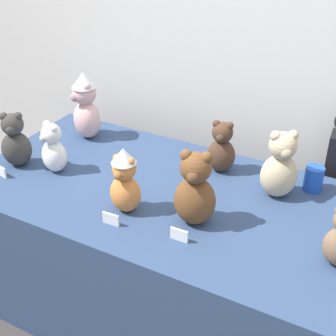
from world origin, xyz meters
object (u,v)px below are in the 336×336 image
at_px(teddy_bear_snow, 53,149).
at_px(party_cup_blue, 314,179).
at_px(display_table, 168,255).
at_px(teddy_bear_ginger, 125,181).
at_px(teddy_bear_cocoa, 221,148).
at_px(teddy_bear_chestnut, 195,191).
at_px(teddy_bear_blush, 86,106).
at_px(teddy_bear_charcoal, 15,141).
at_px(teddy_bear_sand, 280,166).

bearing_deg(teddy_bear_snow, party_cup_blue, 37.11).
relative_size(display_table, teddy_bear_ginger, 6.23).
bearing_deg(teddy_bear_cocoa, teddy_bear_chestnut, -90.89).
bearing_deg(teddy_bear_blush, teddy_bear_charcoal, -73.36).
distance_m(teddy_bear_chestnut, teddy_bear_snow, 0.73).
height_order(teddy_bear_ginger, party_cup_blue, teddy_bear_ginger).
xyz_separation_m(teddy_bear_cocoa, teddy_bear_snow, (-0.67, -0.36, -0.00)).
relative_size(teddy_bear_blush, party_cup_blue, 3.16).
xyz_separation_m(teddy_bear_ginger, party_cup_blue, (0.63, 0.51, -0.08)).
xyz_separation_m(display_table, party_cup_blue, (0.54, 0.31, 0.41)).
distance_m(teddy_bear_sand, teddy_bear_chestnut, 0.40).
bearing_deg(teddy_bear_chestnut, teddy_bear_cocoa, 84.12).
bearing_deg(display_table, teddy_bear_snow, -171.06).
height_order(teddy_bear_sand, teddy_bear_snow, teddy_bear_sand).
height_order(teddy_bear_charcoal, party_cup_blue, teddy_bear_charcoal).
height_order(teddy_bear_cocoa, teddy_bear_charcoal, teddy_bear_charcoal).
distance_m(display_table, teddy_bear_sand, 0.68).
height_order(teddy_bear_blush, teddy_bear_charcoal, teddy_bear_blush).
height_order(teddy_bear_cocoa, teddy_bear_sand, teddy_bear_sand).
height_order(display_table, teddy_bear_charcoal, teddy_bear_charcoal).
bearing_deg(teddy_bear_blush, teddy_bear_chestnut, 6.14).
bearing_deg(teddy_bear_blush, teddy_bear_ginger, -8.42).
height_order(teddy_bear_cocoa, party_cup_blue, teddy_bear_cocoa).
relative_size(display_table, teddy_bear_snow, 7.29).
height_order(teddy_bear_ginger, teddy_bear_snow, teddy_bear_ginger).
height_order(teddy_bear_snow, teddy_bear_charcoal, teddy_bear_charcoal).
relative_size(teddy_bear_ginger, party_cup_blue, 2.57).
xyz_separation_m(teddy_bear_sand, teddy_bear_snow, (-0.95, -0.28, -0.03)).
relative_size(teddy_bear_sand, party_cup_blue, 2.75).
height_order(display_table, teddy_bear_ginger, teddy_bear_ginger).
relative_size(teddy_bear_cocoa, teddy_bear_snow, 1.03).
height_order(teddy_bear_sand, teddy_bear_ginger, teddy_bear_sand).
relative_size(teddy_bear_ginger, teddy_bear_chestnut, 0.90).
bearing_deg(teddy_bear_ginger, teddy_bear_blush, 138.94).
bearing_deg(teddy_bear_sand, teddy_bear_ginger, -175.40).
distance_m(teddy_bear_ginger, teddy_bear_blush, 0.70).
bearing_deg(teddy_bear_chestnut, display_table, 129.65).
height_order(teddy_bear_cocoa, teddy_bear_snow, teddy_bear_cocoa).
xyz_separation_m(teddy_bear_ginger, teddy_bear_snow, (-0.45, 0.11, -0.03)).
bearing_deg(teddy_bear_cocoa, teddy_bear_ginger, -124.22).
xyz_separation_m(teddy_bear_sand, party_cup_blue, (0.12, 0.11, -0.09)).
relative_size(teddy_bear_sand, teddy_bear_blush, 0.87).
distance_m(teddy_bear_blush, teddy_bear_charcoal, 0.41).
bearing_deg(teddy_bear_snow, teddy_bear_blush, 118.74).
bearing_deg(teddy_bear_ginger, teddy_bear_snow, 166.43).
height_order(teddy_bear_cocoa, teddy_bear_chestnut, teddy_bear_chestnut).
distance_m(teddy_bear_ginger, teddy_bear_chestnut, 0.28).
relative_size(teddy_bear_sand, teddy_bear_chestnut, 0.96).
distance_m(teddy_bear_sand, party_cup_blue, 0.19).
height_order(teddy_bear_snow, party_cup_blue, teddy_bear_snow).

